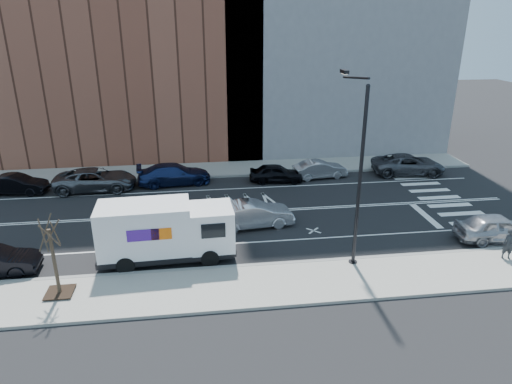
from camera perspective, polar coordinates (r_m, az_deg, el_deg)
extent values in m
plane|color=black|center=(29.37, -5.84, -2.71)|extent=(120.00, 120.00, 0.00)
cube|color=gray|center=(21.57, -4.99, -11.93)|extent=(44.00, 3.60, 0.15)
cube|color=gray|center=(37.57, -6.32, 2.77)|extent=(44.00, 3.60, 0.15)
cube|color=gray|center=(23.09, -5.22, -9.49)|extent=(44.00, 0.25, 0.17)
cube|color=gray|center=(35.87, -6.24, 1.89)|extent=(44.00, 0.25, 0.17)
cube|color=brown|center=(43.15, -18.51, 19.02)|extent=(26.00, 10.00, 22.00)
cube|color=slate|center=(44.32, 9.66, 22.37)|extent=(20.00, 10.00, 26.00)
cylinder|color=black|center=(22.14, 12.85, 1.29)|extent=(0.18, 0.18, 9.00)
cylinder|color=black|center=(23.95, 12.00, -8.66)|extent=(0.44, 0.44, 0.20)
sphere|color=black|center=(21.09, 13.84, 12.74)|extent=(0.20, 0.20, 0.20)
cylinder|color=black|center=(22.65, 12.33, 13.78)|extent=(0.11, 3.49, 0.48)
cube|color=black|center=(24.24, 11.00, 14.56)|extent=(0.25, 0.80, 0.18)
cube|color=#FFF2CC|center=(24.25, 10.98, 14.33)|extent=(0.18, 0.55, 0.03)
cube|color=black|center=(22.75, -23.32, -11.41)|extent=(1.20, 1.20, 0.04)
cylinder|color=#382B1E|center=(22.02, -23.89, -8.04)|extent=(0.16, 0.16, 3.20)
cylinder|color=#382B1E|center=(21.34, -23.79, -4.74)|extent=(0.06, 0.80, 1.44)
cylinder|color=#382B1E|center=(21.60, -24.07, -4.48)|extent=(0.81, 0.31, 1.19)
cylinder|color=#382B1E|center=(21.61, -24.84, -4.60)|extent=(0.58, 0.76, 1.50)
cylinder|color=#382B1E|center=(21.35, -25.06, -4.94)|extent=(0.47, 0.61, 1.37)
cylinder|color=#382B1E|center=(21.19, -24.41, -5.03)|extent=(0.72, 0.29, 1.13)
cube|color=black|center=(24.18, -11.15, -7.23)|extent=(6.80, 2.55, 0.32)
cube|color=white|center=(23.67, -5.57, -4.33)|extent=(2.26, 2.42, 2.17)
cube|color=black|center=(23.63, -2.92, -3.43)|extent=(0.15, 2.00, 1.03)
cube|color=black|center=(22.47, -5.35, -4.86)|extent=(1.19, 0.09, 0.76)
cube|color=black|center=(24.61, -5.82, -2.48)|extent=(1.19, 0.09, 0.76)
cube|color=black|center=(24.24, -2.97, -6.47)|extent=(0.25, 2.17, 0.38)
cube|color=white|center=(23.62, -13.75, -4.35)|extent=(4.64, 2.57, 2.49)
cube|color=#47198C|center=(22.46, -13.95, -5.29)|extent=(1.52, 0.08, 0.60)
cube|color=orange|center=(22.40, -11.74, -5.17)|extent=(0.97, 0.06, 0.60)
cube|color=#47198C|center=(24.66, -13.64, -2.81)|extent=(1.52, 0.08, 0.60)
cube|color=orange|center=(24.60, -11.63, -2.70)|extent=(0.97, 0.06, 0.60)
cylinder|color=black|center=(23.26, -5.78, -8.22)|extent=(0.92, 0.34, 0.91)
cylinder|color=black|center=(25.17, -6.17, -5.83)|extent=(0.92, 0.34, 0.91)
cylinder|color=black|center=(23.41, -15.99, -8.80)|extent=(0.92, 0.34, 0.91)
cylinder|color=black|center=(25.31, -15.55, -6.38)|extent=(0.92, 0.34, 0.91)
imported|color=black|center=(36.49, -27.76, 0.86)|extent=(4.35, 1.97, 1.39)
imported|color=#55585E|center=(34.92, -19.44, 1.47)|extent=(5.77, 2.74, 1.59)
imported|color=#16224D|center=(34.67, -10.20, 2.22)|extent=(5.59, 2.75, 1.56)
imported|color=black|center=(34.66, 2.54, 2.37)|extent=(4.21, 2.06, 1.38)
imported|color=#A1A1A5|center=(35.86, 7.98, 2.83)|extent=(4.34, 2.01, 1.38)
imported|color=#46484D|center=(38.37, 18.50, 3.30)|extent=(5.92, 3.22, 1.58)
imported|color=silver|center=(27.20, -0.32, -2.80)|extent=(4.92, 2.26, 1.56)
imported|color=#B1B0B6|center=(28.85, 27.94, -3.97)|extent=(4.71, 2.14, 1.57)
imported|color=#24262A|center=(26.68, 29.06, -5.68)|extent=(0.69, 0.53, 1.67)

